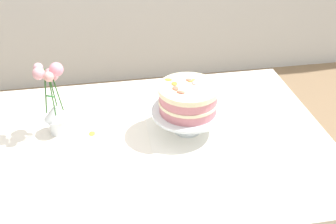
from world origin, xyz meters
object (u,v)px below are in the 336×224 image
object	(u,v)px
cake_stand	(188,114)
flower_vase	(53,100)
layer_cake	(188,98)
dining_table	(156,163)

from	to	relation	value
cake_stand	flower_vase	bearing A→B (deg)	171.05
cake_stand	flower_vase	world-z (taller)	flower_vase
cake_stand	layer_cake	bearing A→B (deg)	143.58
layer_cake	flower_vase	xyz separation A→B (m)	(-0.52, 0.08, -0.00)
dining_table	layer_cake	xyz separation A→B (m)	(0.14, 0.07, 0.25)
flower_vase	layer_cake	bearing A→B (deg)	-8.95
dining_table	flower_vase	bearing A→B (deg)	158.05
flower_vase	dining_table	bearing A→B (deg)	-21.95
dining_table	flower_vase	size ratio (longest dim) A/B	4.49
layer_cake	flower_vase	distance (m)	0.52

